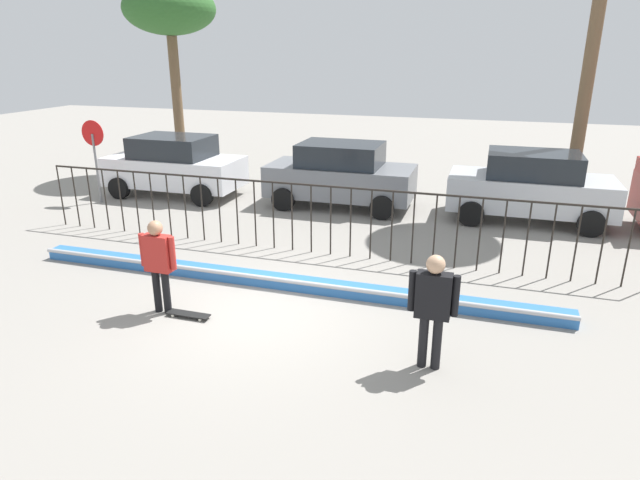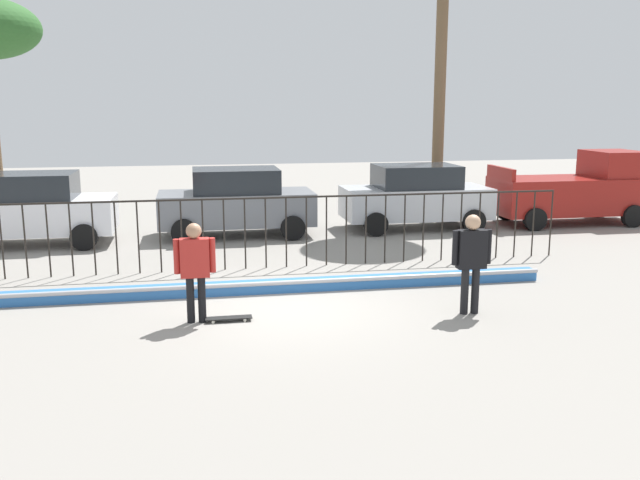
% 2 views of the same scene
% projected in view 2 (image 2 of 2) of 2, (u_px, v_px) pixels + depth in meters
% --- Properties ---
extents(ground_plane, '(60.00, 60.00, 0.00)m').
position_uv_depth(ground_plane, '(285.00, 309.00, 12.45)').
color(ground_plane, gray).
extents(bowl_coping_ledge, '(11.00, 0.40, 0.27)m').
position_uv_depth(bowl_coping_ledge, '(277.00, 286.00, 13.55)').
color(bowl_coping_ledge, '#2D6BB7').
rests_on(bowl_coping_ledge, ground).
extents(perimeter_fence, '(14.04, 0.04, 1.63)m').
position_uv_depth(perimeter_fence, '(266.00, 224.00, 15.34)').
color(perimeter_fence, black).
rests_on(perimeter_fence, ground).
extents(skateboarder, '(0.70, 0.26, 1.73)m').
position_uv_depth(skateboarder, '(195.00, 263.00, 11.48)').
color(skateboarder, black).
rests_on(skateboarder, ground).
extents(skateboard, '(0.80, 0.20, 0.07)m').
position_uv_depth(skateboard, '(229.00, 318.00, 11.72)').
color(skateboard, black).
rests_on(skateboard, ground).
extents(camera_operator, '(0.72, 0.27, 1.79)m').
position_uv_depth(camera_operator, '(472.00, 255.00, 11.96)').
color(camera_operator, black).
rests_on(camera_operator, ground).
extents(parked_car_white, '(4.30, 2.12, 1.90)m').
position_uv_depth(parked_car_white, '(30.00, 209.00, 17.85)').
color(parked_car_white, silver).
rests_on(parked_car_white, ground).
extents(parked_car_gray, '(4.30, 2.12, 1.90)m').
position_uv_depth(parked_car_gray, '(236.00, 202.00, 19.12)').
color(parked_car_gray, slate).
rests_on(parked_car_gray, ground).
extents(parked_car_silver, '(4.30, 2.12, 1.90)m').
position_uv_depth(parked_car_silver, '(416.00, 196.00, 20.20)').
color(parked_car_silver, '#B7BABF').
rests_on(parked_car_silver, ground).
extents(pickup_truck, '(4.70, 2.12, 2.24)m').
position_uv_depth(pickup_truck, '(576.00, 190.00, 21.07)').
color(pickup_truck, maroon).
rests_on(pickup_truck, ground).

